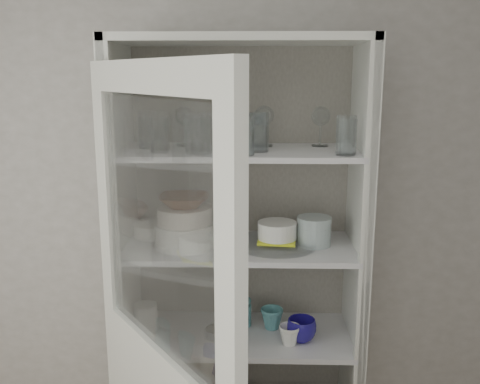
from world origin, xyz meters
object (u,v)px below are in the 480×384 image
at_px(goblet_1, 253,128).
at_px(plate_stack_front, 185,235).
at_px(pantry_cabinet, 240,308).
at_px(mug_white, 290,335).
at_px(cream_bowl, 185,215).
at_px(mug_blue, 301,330).
at_px(glass_platter, 277,243).
at_px(white_ramekin, 277,230).
at_px(mug_teal, 272,318).
at_px(teal_jar, 240,313).
at_px(plate_stack_back, 156,229).
at_px(measuring_cups, 217,333).
at_px(goblet_3, 320,125).
at_px(white_canister, 146,317).
at_px(yellow_trivet, 277,240).
at_px(terracotta_bowl, 184,201).
at_px(grey_bowl_stack, 314,231).
at_px(goblet_0, 185,124).
at_px(goblet_2, 264,124).

height_order(goblet_1, plate_stack_front, goblet_1).
bearing_deg(pantry_cabinet, mug_white, -39.11).
height_order(cream_bowl, mug_blue, cream_bowl).
bearing_deg(glass_platter, white_ramekin, 0.00).
xyz_separation_m(mug_teal, teal_jar, (-0.14, 0.03, 0.01)).
height_order(plate_stack_back, white_ramekin, white_ramekin).
bearing_deg(measuring_cups, goblet_3, 18.89).
bearing_deg(white_canister, measuring_cups, -10.04).
bearing_deg(teal_jar, plate_stack_front, -156.59).
relative_size(white_ramekin, measuring_cups, 1.67).
distance_m(goblet_3, measuring_cups, 0.98).
bearing_deg(yellow_trivet, glass_platter, 0.00).
bearing_deg(plate_stack_front, glass_platter, 2.99).
bearing_deg(white_canister, yellow_trivet, -1.87).
bearing_deg(pantry_cabinet, goblet_3, 5.79).
distance_m(glass_platter, white_canister, 0.66).
height_order(goblet_3, yellow_trivet, goblet_3).
height_order(plate_stack_front, teal_jar, plate_stack_front).
bearing_deg(white_ramekin, terracotta_bowl, -177.01).
relative_size(plate_stack_front, grey_bowl_stack, 1.78).
bearing_deg(goblet_0, white_ramekin, -15.91).
bearing_deg(yellow_trivet, measuring_cups, -171.68).
relative_size(cream_bowl, yellow_trivet, 1.45).
height_order(goblet_2, plate_stack_front, goblet_2).
distance_m(goblet_1, glass_platter, 0.49).
xyz_separation_m(plate_stack_back, measuring_cups, (0.28, -0.16, -0.41)).
bearing_deg(plate_stack_back, goblet_0, -5.32).
bearing_deg(grey_bowl_stack, goblet_1, 160.07).
xyz_separation_m(mug_white, white_canister, (-0.62, 0.11, 0.02)).
relative_size(glass_platter, mug_teal, 3.40).
bearing_deg(teal_jar, goblet_0, 172.08).
xyz_separation_m(pantry_cabinet, plate_stack_back, (-0.37, 0.05, 0.35)).
height_order(terracotta_bowl, white_canister, terracotta_bowl).
relative_size(terracotta_bowl, glass_platter, 0.60).
distance_m(pantry_cabinet, goblet_0, 0.84).
relative_size(plate_stack_back, measuring_cups, 1.98).
xyz_separation_m(goblet_0, teal_jar, (0.23, -0.03, -0.83)).
bearing_deg(grey_bowl_stack, goblet_3, 76.53).
xyz_separation_m(plate_stack_front, grey_bowl_stack, (0.53, 0.03, 0.01)).
bearing_deg(plate_stack_front, goblet_3, 13.13).
relative_size(plate_stack_front, white_ramekin, 1.55).
xyz_separation_m(goblet_1, goblet_3, (0.28, 0.01, 0.01)).
height_order(mug_blue, mug_teal, mug_blue).
bearing_deg(white_canister, mug_blue, -6.50).
relative_size(yellow_trivet, teal_jar, 1.32).
xyz_separation_m(goblet_3, teal_jar, (-0.33, -0.03, -0.83)).
xyz_separation_m(goblet_2, glass_platter, (0.06, -0.10, -0.48)).
bearing_deg(mug_blue, pantry_cabinet, 144.26).
distance_m(plate_stack_front, mug_white, 0.60).
relative_size(glass_platter, white_ramekin, 2.10).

